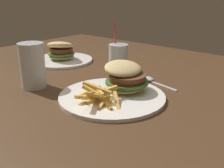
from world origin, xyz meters
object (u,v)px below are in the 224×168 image
(meal_plate_near, at_px, (118,87))
(spoon, at_px, (149,79))
(beer_glass, at_px, (33,67))
(meal_plate_far, at_px, (61,55))
(juice_glass, at_px, (118,59))

(meal_plate_near, relative_size, spoon, 1.99)
(beer_glass, xyz_separation_m, meal_plate_far, (0.25, 0.18, -0.04))
(beer_glass, height_order, meal_plate_far, beer_glass)
(meal_plate_near, distance_m, meal_plate_far, 0.45)
(meal_plate_far, bearing_deg, meal_plate_near, -107.57)
(spoon, bearing_deg, meal_plate_far, 15.59)
(meal_plate_near, distance_m, beer_glass, 0.28)
(meal_plate_near, xyz_separation_m, beer_glass, (-0.12, 0.25, 0.04))
(meal_plate_near, xyz_separation_m, juice_glass, (0.18, 0.15, 0.02))
(meal_plate_near, bearing_deg, meal_plate_far, 72.43)
(meal_plate_near, relative_size, juice_glass, 1.57)
(meal_plate_far, bearing_deg, juice_glass, -81.31)
(meal_plate_near, relative_size, meal_plate_far, 1.15)
(beer_glass, height_order, spoon, beer_glass)
(meal_plate_near, height_order, juice_glass, juice_glass)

